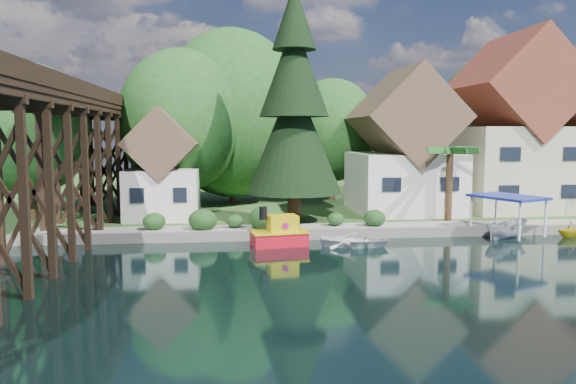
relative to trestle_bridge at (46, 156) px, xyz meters
name	(u,v)px	position (x,y,z in m)	size (l,w,h in m)	color
ground	(364,270)	(16.00, -5.17, -5.35)	(140.00, 140.00, 0.00)	black
bank	(287,192)	(16.00, 28.83, -5.10)	(140.00, 52.00, 0.50)	#2D4F1F
seawall	(395,233)	(20.00, 2.83, -5.04)	(60.00, 0.40, 0.62)	slate
promenade	(419,225)	(22.00, 4.13, -4.82)	(50.00, 2.60, 0.06)	gray
trestle_bridge	(46,156)	(0.00, 0.00, 0.00)	(4.12, 44.18, 9.30)	black
house_left	(404,151)	(23.00, 10.83, -0.21)	(7.64, 8.64, 11.02)	white
house_center	(513,135)	(32.00, 11.33, 1.07)	(8.65, 9.18, 13.89)	beige
shed	(162,172)	(5.00, 9.33, -1.52)	(5.09, 5.40, 7.85)	white
bg_trees	(315,124)	(17.00, 16.08, 1.94)	(49.90, 13.30, 10.57)	#382314
shrubs	(257,217)	(11.40, 4.09, -4.12)	(15.76, 2.47, 1.70)	#153A16
conifer	(294,108)	(14.08, 6.93, 2.85)	(6.49, 6.49, 15.99)	#382314
palm_tree	(450,152)	(24.77, 6.13, -0.13)	(3.84, 3.84, 5.40)	#382314
tugboat	(280,234)	(12.56, 1.15, -4.64)	(3.50, 2.29, 2.36)	red
boat_white_a	(355,239)	(16.88, 0.52, -4.94)	(2.85, 3.99, 0.83)	white
boat_canopy	(507,220)	(26.81, 1.83, -4.20)	(4.30, 4.97, 2.68)	silver
boat_yellow	(573,228)	(31.17, 1.82, -4.77)	(1.88, 2.18, 1.15)	gold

